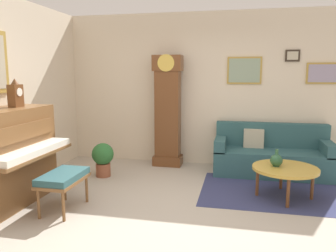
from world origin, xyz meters
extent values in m
cube|color=#B2A899|center=(0.00, 0.00, -0.05)|extent=(6.40, 6.00, 0.10)
cube|color=beige|center=(0.00, 2.40, 1.40)|extent=(5.30, 0.10, 2.80)
cube|color=#33281E|center=(1.55, 2.33, 2.00)|extent=(0.24, 0.03, 0.20)
cube|color=#BCB299|center=(1.55, 2.32, 2.00)|extent=(0.18, 0.01, 0.14)
cube|color=#B28E3D|center=(0.75, 2.33, 1.75)|extent=(0.60, 0.03, 0.48)
cube|color=gray|center=(0.75, 2.32, 1.75)|extent=(0.54, 0.01, 0.42)
cube|color=#B28E3D|center=(2.05, 2.33, 1.70)|extent=(0.52, 0.03, 0.36)
cube|color=#998EA8|center=(2.05, 2.32, 1.70)|extent=(0.46, 0.01, 0.30)
cube|color=navy|center=(1.22, 0.99, 0.00)|extent=(2.10, 1.50, 0.01)
cube|color=brown|center=(-2.25, -0.19, 0.63)|extent=(0.60, 1.44, 1.25)
cube|color=brown|center=(-1.82, -0.19, 0.68)|extent=(0.28, 1.38, 0.04)
cube|color=white|center=(-1.82, -0.19, 0.74)|extent=(0.26, 1.32, 0.08)
cube|color=brown|center=(-1.93, -0.19, 0.98)|extent=(0.03, 1.20, 0.20)
cube|color=brown|center=(-1.43, -0.20, 0.38)|extent=(0.42, 0.70, 0.04)
cube|color=#2D565B|center=(-1.43, -0.20, 0.44)|extent=(0.40, 0.68, 0.08)
cylinder|color=brown|center=(-1.27, -0.50, 0.18)|extent=(0.04, 0.04, 0.36)
cylinder|color=brown|center=(-1.27, 0.10, 0.18)|extent=(0.04, 0.04, 0.36)
cylinder|color=brown|center=(-1.59, -0.50, 0.18)|extent=(0.04, 0.04, 0.36)
cylinder|color=brown|center=(-1.59, 0.10, 0.18)|extent=(0.04, 0.04, 0.36)
cube|color=brown|center=(-0.60, 2.10, 0.09)|extent=(0.52, 0.34, 0.18)
cube|color=brown|center=(-0.60, 2.10, 0.89)|extent=(0.44, 0.28, 1.78)
cube|color=brown|center=(-0.60, 2.10, 1.88)|extent=(0.52, 0.32, 0.28)
cylinder|color=gold|center=(-0.60, 1.95, 1.88)|extent=(0.30, 0.02, 0.30)
cylinder|color=gold|center=(-0.60, 2.05, 0.95)|extent=(0.03, 0.03, 0.70)
cube|color=#2D565B|center=(1.24, 1.90, 0.21)|extent=(1.90, 0.80, 0.42)
cube|color=#2D565B|center=(1.24, 2.20, 0.62)|extent=(1.90, 0.20, 0.44)
cube|color=#2D565B|center=(0.38, 1.90, 0.50)|extent=(0.18, 0.80, 0.20)
cube|color=#2D565B|center=(2.10, 1.90, 0.50)|extent=(0.18, 0.80, 0.20)
cube|color=#B7AD93|center=(0.94, 2.04, 0.58)|extent=(0.34, 0.12, 0.32)
cylinder|color=gold|center=(1.32, 0.82, 0.41)|extent=(0.88, 0.88, 0.04)
torus|color=brown|center=(1.32, 0.82, 0.41)|extent=(0.88, 0.88, 0.04)
cylinder|color=brown|center=(1.32, 1.18, 0.20)|extent=(0.04, 0.04, 0.39)
cylinder|color=brown|center=(1.68, 0.82, 0.20)|extent=(0.04, 0.04, 0.39)
cylinder|color=brown|center=(1.32, 0.46, 0.20)|extent=(0.04, 0.04, 0.39)
cylinder|color=brown|center=(0.96, 0.82, 0.20)|extent=(0.04, 0.04, 0.39)
cube|color=brown|center=(-2.23, 0.08, 1.40)|extent=(0.12, 0.18, 0.30)
cylinder|color=white|center=(-2.17, 0.08, 1.45)|extent=(0.01, 0.11, 0.11)
cone|color=brown|center=(-2.23, 0.08, 1.59)|extent=(0.10, 0.10, 0.08)
cylinder|color=#234C33|center=(1.20, 0.84, 0.44)|extent=(0.09, 0.09, 0.01)
sphere|color=#285638|center=(1.20, 0.84, 0.52)|extent=(0.17, 0.17, 0.17)
cylinder|color=#285638|center=(1.20, 0.84, 0.63)|extent=(0.04, 0.04, 0.08)
cylinder|color=#935138|center=(-1.50, 1.20, 0.11)|extent=(0.24, 0.24, 0.22)
sphere|color=#2D6B33|center=(-1.50, 1.20, 0.38)|extent=(0.36, 0.36, 0.36)
camera|label=1|loc=(0.67, -3.79, 1.69)|focal=35.42mm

